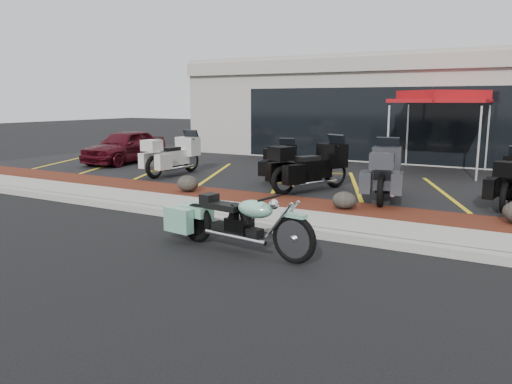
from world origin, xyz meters
The scene contains 16 objects.
ground centered at (0.00, 0.00, 0.00)m, with size 90.00×90.00×0.00m, color black.
curb centered at (0.00, 0.90, 0.07)m, with size 24.00×0.25×0.15m, color gray.
sidewalk centered at (0.00, 1.60, 0.07)m, with size 24.00×1.20×0.15m, color gray.
mulch_bed centered at (0.00, 2.80, 0.08)m, with size 24.00×1.20×0.16m, color #39120D.
upper_lot centered at (0.00, 8.20, 0.07)m, with size 26.00×9.60×0.15m, color black.
dealership_building centered at (0.00, 14.47, 2.01)m, with size 18.00×8.16×4.00m.
boulder_left centered at (-3.25, 2.66, 0.36)m, with size 0.55×0.46×0.39m, color black.
boulder_mid centered at (0.75, 2.64, 0.34)m, with size 0.50×0.42×0.36m, color black.
hero_cruiser centered at (1.15, -0.62, 0.48)m, with size 2.75×0.70×0.97m, color #79BC9E, non-canonical shape.
touring_white centered at (-5.26, 5.49, 0.81)m, with size 2.25×0.86×1.31m, color silver, non-canonical shape.
touring_black_front centered at (-2.17, 5.95, 0.72)m, with size 1.96×0.75×1.14m, color black, non-canonical shape.
touring_black_mid centered at (-0.32, 4.98, 0.83)m, with size 2.34×0.89×1.36m, color black, non-canonical shape.
touring_grey centered at (1.00, 4.87, 0.82)m, with size 2.32×0.88×1.35m, color #313237, non-canonical shape.
parked_car centered at (-8.68, 6.18, 0.74)m, with size 1.39×3.47×1.18m, color #3F0912.
traffic_cone centered at (-0.32, 8.49, 0.39)m, with size 0.32×0.32×0.48m, color orange.
popup_canopy centered at (1.44, 9.20, 2.41)m, with size 3.39×3.39×2.49m.
Camera 1 is at (4.09, -6.93, 2.35)m, focal length 35.00 mm.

